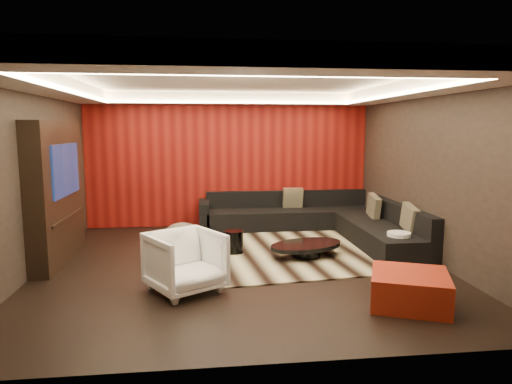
{
  "coord_description": "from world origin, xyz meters",
  "views": [
    {
      "loc": [
        -0.58,
        -6.78,
        2.09
      ],
      "look_at": [
        0.3,
        0.6,
        1.05
      ],
      "focal_mm": 32.0,
      "sensor_mm": 36.0,
      "label": 1
    }
  ],
  "objects": [
    {
      "name": "floor",
      "position": [
        0.0,
        0.0,
        -0.01
      ],
      "size": [
        6.0,
        6.0,
        0.02
      ],
      "primitive_type": "cube",
      "color": "black",
      "rests_on": "ground"
    },
    {
      "name": "ceiling",
      "position": [
        0.0,
        0.0,
        2.81
      ],
      "size": [
        6.0,
        6.0,
        0.02
      ],
      "primitive_type": "cube",
      "color": "silver",
      "rests_on": "ground"
    },
    {
      "name": "wall_back",
      "position": [
        0.0,
        3.01,
        1.4
      ],
      "size": [
        6.0,
        0.02,
        2.8
      ],
      "primitive_type": "cube",
      "color": "black",
      "rests_on": "ground"
    },
    {
      "name": "wall_left",
      "position": [
        -3.01,
        0.0,
        1.4
      ],
      "size": [
        0.02,
        6.0,
        2.8
      ],
      "primitive_type": "cube",
      "color": "black",
      "rests_on": "ground"
    },
    {
      "name": "wall_right",
      "position": [
        3.01,
        0.0,
        1.4
      ],
      "size": [
        0.02,
        6.0,
        2.8
      ],
      "primitive_type": "cube",
      "color": "black",
      "rests_on": "ground"
    },
    {
      "name": "red_feature_wall",
      "position": [
        0.0,
        2.97,
        1.4
      ],
      "size": [
        5.98,
        0.05,
        2.78
      ],
      "primitive_type": "cube",
      "color": "#6B0C0A",
      "rests_on": "ground"
    },
    {
      "name": "soffit_back",
      "position": [
        0.0,
        2.7,
        2.69
      ],
      "size": [
        6.0,
        0.6,
        0.22
      ],
      "primitive_type": "cube",
      "color": "silver",
      "rests_on": "ground"
    },
    {
      "name": "soffit_front",
      "position": [
        0.0,
        -2.7,
        2.69
      ],
      "size": [
        6.0,
        0.6,
        0.22
      ],
      "primitive_type": "cube",
      "color": "silver",
      "rests_on": "ground"
    },
    {
      "name": "soffit_left",
      "position": [
        -2.7,
        0.0,
        2.69
      ],
      "size": [
        0.6,
        4.8,
        0.22
      ],
      "primitive_type": "cube",
      "color": "silver",
      "rests_on": "ground"
    },
    {
      "name": "soffit_right",
      "position": [
        2.7,
        0.0,
        2.69
      ],
      "size": [
        0.6,
        4.8,
        0.22
      ],
      "primitive_type": "cube",
      "color": "silver",
      "rests_on": "ground"
    },
    {
      "name": "cove_back",
      "position": [
        0.0,
        2.36,
        2.6
      ],
      "size": [
        4.8,
        0.08,
        0.04
      ],
      "primitive_type": "cube",
      "color": "#FFD899",
      "rests_on": "ground"
    },
    {
      "name": "cove_front",
      "position": [
        0.0,
        -2.36,
        2.6
      ],
      "size": [
        4.8,
        0.08,
        0.04
      ],
      "primitive_type": "cube",
      "color": "#FFD899",
      "rests_on": "ground"
    },
    {
      "name": "cove_left",
      "position": [
        -2.36,
        0.0,
        2.6
      ],
      "size": [
        0.08,
        4.8,
        0.04
      ],
      "primitive_type": "cube",
      "color": "#FFD899",
      "rests_on": "ground"
    },
    {
      "name": "cove_right",
      "position": [
        2.36,
        0.0,
        2.6
      ],
      "size": [
        0.08,
        4.8,
        0.04
      ],
      "primitive_type": "cube",
      "color": "#FFD899",
      "rests_on": "ground"
    },
    {
      "name": "tv_surround",
      "position": [
        -2.85,
        0.6,
        1.1
      ],
      "size": [
        0.3,
        2.0,
        2.2
      ],
      "primitive_type": "cube",
      "color": "black",
      "rests_on": "ground"
    },
    {
      "name": "tv_screen",
      "position": [
        -2.69,
        0.6,
        1.45
      ],
      "size": [
        0.04,
        1.3,
        0.8
      ],
      "primitive_type": "cube",
      "color": "black",
      "rests_on": "ground"
    },
    {
      "name": "tv_shelf",
      "position": [
        -2.69,
        0.6,
        0.7
      ],
      "size": [
        0.04,
        1.6,
        0.04
      ],
      "primitive_type": "cube",
      "color": "black",
      "rests_on": "ground"
    },
    {
      "name": "rug",
      "position": [
        0.78,
        0.61,
        0.01
      ],
      "size": [
        4.32,
        3.44,
        0.02
      ],
      "primitive_type": "cube",
      "rotation": [
        0.0,
        0.0,
        0.11
      ],
      "color": "#BBB489",
      "rests_on": "floor"
    },
    {
      "name": "coffee_table",
      "position": [
        1.09,
        0.31,
        0.13
      ],
      "size": [
        1.62,
        1.62,
        0.21
      ],
      "primitive_type": "cylinder",
      "rotation": [
        0.0,
        0.0,
        0.36
      ],
      "color": "black",
      "rests_on": "rug"
    },
    {
      "name": "drum_stool",
      "position": [
        -0.07,
        0.66,
        0.21
      ],
      "size": [
        0.41,
        0.41,
        0.37
      ],
      "primitive_type": "cylinder",
      "rotation": [
        0.0,
        0.0,
        -0.39
      ],
      "color": "black",
      "rests_on": "rug"
    },
    {
      "name": "striped_pouf",
      "position": [
        -0.97,
        1.59,
        0.19
      ],
      "size": [
        0.77,
        0.77,
        0.33
      ],
      "primitive_type": "ellipsoid",
      "rotation": [
        0.0,
        0.0,
        0.33
      ],
      "color": "#BEAD93",
      "rests_on": "rug"
    },
    {
      "name": "white_side_table",
      "position": [
        2.5,
        -0.05,
        0.23
      ],
      "size": [
        0.47,
        0.47,
        0.46
      ],
      "primitive_type": "cylinder",
      "rotation": [
        0.0,
        0.0,
        -0.34
      ],
      "color": "white",
      "rests_on": "floor"
    },
    {
      "name": "orange_ottoman",
      "position": [
        1.85,
        -1.82,
        0.19
      ],
      "size": [
        1.14,
        1.14,
        0.39
      ],
      "primitive_type": "cube",
      "rotation": [
        0.0,
        0.0,
        -0.39
      ],
      "color": "maroon",
      "rests_on": "floor"
    },
    {
      "name": "armchair",
      "position": [
        -0.81,
        -1.05,
        0.39
      ],
      "size": [
        1.16,
        1.17,
        0.78
      ],
      "primitive_type": "imported",
      "rotation": [
        0.0,
        0.0,
        0.55
      ],
      "color": "white",
      "rests_on": "floor"
    },
    {
      "name": "sectional_sofa",
      "position": [
        1.73,
        1.86,
        0.26
      ],
      "size": [
        3.65,
        3.5,
        0.75
      ],
      "color": "black",
      "rests_on": "floor"
    },
    {
      "name": "throw_pillows",
      "position": [
        2.27,
        1.46,
        0.62
      ],
      "size": [
        1.74,
        2.78,
        0.5
      ],
      "color": "#BEB48B",
      "rests_on": "sectional_sofa"
    }
  ]
}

